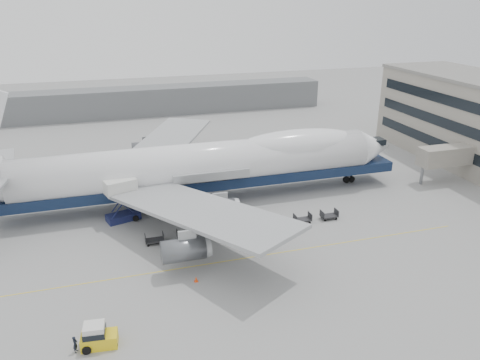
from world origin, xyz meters
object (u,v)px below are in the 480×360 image
object	(u,v)px
catering_truck	(121,197)
ground_worker	(75,344)
airliner	(204,165)
baggage_tug	(97,336)

from	to	relation	value
catering_truck	ground_worker	world-z (taller)	catering_truck
airliner	ground_worker	bearing A→B (deg)	-122.03
airliner	baggage_tug	world-z (taller)	airliner
airliner	baggage_tug	distance (m)	32.93
ground_worker	baggage_tug	bearing A→B (deg)	-67.25
ground_worker	catering_truck	bearing A→B (deg)	3.56
catering_truck	airliner	bearing A→B (deg)	-0.30
catering_truck	baggage_tug	world-z (taller)	catering_truck
airliner	ground_worker	world-z (taller)	airliner
catering_truck	ground_worker	bearing A→B (deg)	-118.79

